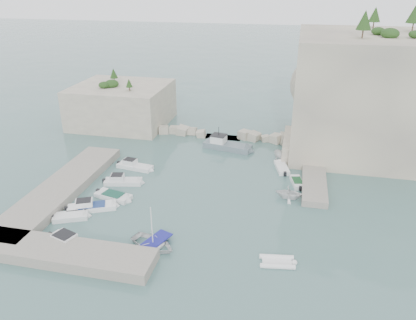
% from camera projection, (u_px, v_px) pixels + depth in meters
% --- Properties ---
extents(ground, '(400.00, 400.00, 0.00)m').
position_uv_depth(ground, '(197.00, 204.00, 47.60)').
color(ground, slate).
rests_on(ground, ground).
extents(cliff_east, '(26.00, 22.00, 17.00)m').
position_uv_depth(cliff_east, '(384.00, 94.00, 59.98)').
color(cliff_east, beige).
rests_on(cliff_east, ground).
extents(cliff_terrace, '(8.00, 10.00, 2.50)m').
position_uv_depth(cliff_terrace, '(310.00, 146.00, 60.51)').
color(cliff_terrace, beige).
rests_on(cliff_terrace, ground).
extents(outcrop_west, '(16.00, 14.00, 7.00)m').
position_uv_depth(outcrop_west, '(122.00, 105.00, 72.34)').
color(outcrop_west, beige).
rests_on(outcrop_west, ground).
extents(quay_west, '(5.00, 24.00, 1.10)m').
position_uv_depth(quay_west, '(61.00, 189.00, 49.85)').
color(quay_west, '#9E9689').
rests_on(quay_west, ground).
extents(quay_south, '(18.00, 4.00, 1.10)m').
position_uv_depth(quay_south, '(62.00, 253.00, 38.24)').
color(quay_south, '#9E9689').
rests_on(quay_south, ground).
extents(ledge_east, '(3.00, 16.00, 0.80)m').
position_uv_depth(ledge_east, '(314.00, 175.00, 53.64)').
color(ledge_east, '#9E9689').
rests_on(ledge_east, ground).
extents(breakwater, '(28.00, 3.00, 1.40)m').
position_uv_depth(breakwater, '(223.00, 133.00, 67.06)').
color(breakwater, beige).
rests_on(breakwater, ground).
extents(motorboat_a, '(5.72, 2.44, 1.40)m').
position_uv_depth(motorboat_a, '(135.00, 168.00, 56.38)').
color(motorboat_a, white).
rests_on(motorboat_a, ground).
extents(motorboat_b, '(5.45, 2.77, 1.40)m').
position_uv_depth(motorboat_b, '(123.00, 184.00, 52.25)').
color(motorboat_b, silver).
rests_on(motorboat_b, ground).
extents(motorboat_c, '(5.21, 2.88, 0.70)m').
position_uv_depth(motorboat_c, '(114.00, 198.00, 48.86)').
color(motorboat_c, silver).
rests_on(motorboat_c, ground).
extents(motorboat_d, '(6.13, 4.07, 1.40)m').
position_uv_depth(motorboat_d, '(92.00, 209.00, 46.47)').
color(motorboat_d, white).
rests_on(motorboat_d, ground).
extents(motorboat_e, '(4.37, 3.15, 0.70)m').
position_uv_depth(motorboat_e, '(71.00, 219.00, 44.68)').
color(motorboat_e, white).
rests_on(motorboat_e, ground).
extents(motorboat_f, '(7.03, 4.05, 1.40)m').
position_uv_depth(motorboat_f, '(72.00, 248.00, 39.85)').
color(motorboat_f, silver).
rests_on(motorboat_f, ground).
extents(rowboat, '(5.75, 4.95, 1.00)m').
position_uv_depth(rowboat, '(153.00, 247.00, 40.02)').
color(rowboat, white).
rests_on(rowboat, ground).
extents(inflatable_dinghy, '(3.73, 2.19, 0.44)m').
position_uv_depth(inflatable_dinghy, '(277.00, 263.00, 37.71)').
color(inflatable_dinghy, white).
rests_on(inflatable_dinghy, ground).
extents(tender_east_a, '(3.50, 3.08, 1.74)m').
position_uv_depth(tender_east_a, '(289.00, 198.00, 48.79)').
color(tender_east_a, white).
rests_on(tender_east_a, ground).
extents(tender_east_b, '(2.19, 4.04, 0.70)m').
position_uv_depth(tender_east_b, '(297.00, 184.00, 52.09)').
color(tender_east_b, silver).
rests_on(tender_east_b, ground).
extents(tender_east_c, '(2.55, 4.72, 0.70)m').
position_uv_depth(tender_east_c, '(282.00, 169.00, 56.09)').
color(tender_east_c, white).
rests_on(tender_east_c, ground).
extents(tender_east_d, '(5.06, 2.43, 1.88)m').
position_uv_depth(tender_east_d, '(290.00, 162.00, 58.30)').
color(tender_east_d, silver).
rests_on(tender_east_d, ground).
extents(work_boat, '(8.49, 3.93, 2.20)m').
position_uv_depth(work_boat, '(227.00, 149.00, 62.82)').
color(work_boat, slate).
rests_on(work_boat, ground).
extents(rowboat_mast, '(0.10, 0.10, 4.20)m').
position_uv_depth(rowboat_mast, '(152.00, 224.00, 38.95)').
color(rowboat_mast, white).
rests_on(rowboat_mast, rowboat).
extents(vegetation, '(53.48, 13.88, 13.40)m').
position_uv_depth(vegetation, '(356.00, 26.00, 58.36)').
color(vegetation, '#1E4219').
rests_on(vegetation, ground).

